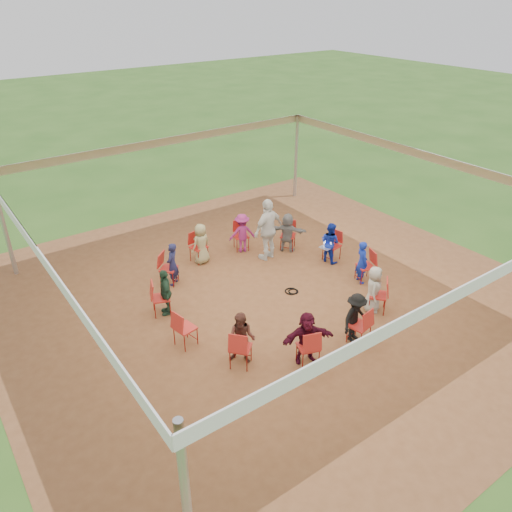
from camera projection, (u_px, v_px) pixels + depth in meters
ground at (268, 296)px, 12.84m from camera, size 80.00×80.00×0.00m
dirt_patch at (268, 296)px, 12.83m from camera, size 13.00×13.00×0.00m
tent at (270, 212)px, 11.70m from camera, size 10.33×10.33×3.00m
chair_0 at (332, 246)px, 14.34m from camera, size 0.51×0.49×0.90m
chair_1 at (288, 235)px, 14.94m from camera, size 0.61×0.61×0.90m
chair_2 at (241, 236)px, 14.91m from camera, size 0.54×0.55×0.90m
chair_3 at (199, 247)px, 14.26m from camera, size 0.49×0.51×0.90m
chair_4 at (169, 269)px, 13.18m from camera, size 0.61×0.61×0.90m
chair_5 at (161, 298)px, 11.95m from camera, size 0.55×0.54×0.90m
chair_6 at (185, 328)px, 10.90m from camera, size 0.51×0.49×0.90m
chair_7 at (241, 348)px, 10.31m from camera, size 0.61×0.61×0.90m
chair_8 at (308, 347)px, 10.34m from camera, size 0.54×0.55×0.90m
chair_9 at (359, 326)px, 10.98m from camera, size 0.49×0.51×0.90m
chair_10 at (378, 295)px, 12.06m from camera, size 0.61×0.61×0.90m
chair_11 at (365, 266)px, 13.29m from camera, size 0.55×0.54×0.90m
person_seated_0 at (330, 242)px, 14.19m from camera, size 0.44×0.63×1.20m
person_seated_1 at (287, 233)px, 14.76m from camera, size 1.04×1.11×1.20m
person_seated_2 at (242, 233)px, 14.73m from camera, size 0.86×0.62×1.20m
person_seated_3 at (201, 244)px, 14.12m from camera, size 0.64×0.43×1.20m
person_seated_4 at (172, 264)px, 13.08m from camera, size 0.52×0.50×1.20m
person_seated_5 at (165, 292)px, 11.91m from camera, size 0.57×0.78×1.20m
person_seated_6 at (242, 338)px, 10.34m from camera, size 0.63×0.66×1.20m
person_seated_7 at (306, 337)px, 10.36m from camera, size 1.18×0.76×1.20m
person_seated_8 at (356, 318)px, 10.98m from camera, size 0.83×0.52×1.20m
person_seated_9 at (374, 289)px, 12.01m from camera, size 0.66×0.63×1.20m
person_seated_10 at (362, 262)px, 13.19m from camera, size 0.41×0.51×1.20m
standing_person at (268, 229)px, 14.20m from camera, size 1.16×0.74×1.84m
cable_coil at (292, 291)px, 13.01m from camera, size 0.44×0.44×0.03m
laptop at (326, 245)px, 14.11m from camera, size 0.30×0.35×0.22m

